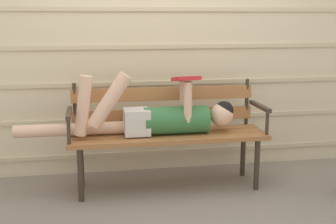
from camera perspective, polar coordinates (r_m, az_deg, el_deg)
ground_plane at (r=3.61m, az=0.46°, el=-10.46°), size 12.00×12.00×0.00m
house_siding at (r=4.00m, az=-1.29°, el=10.61°), size 5.37×0.08×2.57m
park_bench at (r=3.67m, az=-0.18°, el=-1.94°), size 1.59×0.45×0.86m
reclining_person at (r=3.57m, az=-1.62°, el=-0.55°), size 1.74×0.27×0.52m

